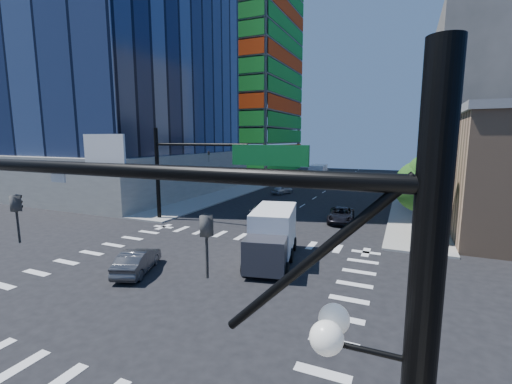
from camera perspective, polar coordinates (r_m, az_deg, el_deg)
The scene contains 16 objects.
ground at distance 20.98m, azimuth -11.13°, elevation -13.96°, with size 160.00×160.00×0.00m, color black.
road_markings at distance 20.98m, azimuth -11.13°, elevation -13.94°, with size 20.00×20.00×0.01m, color silver.
sidewalk_ne at distance 56.39m, azimuth 24.65°, elevation -0.12°, with size 5.00×60.00×0.15m, color #999691.
sidewalk_nw at distance 61.15m, azimuth 0.57°, elevation 1.32°, with size 5.00×60.00×0.15m, color #999691.
construction_building at distance 88.36m, azimuth -2.96°, elevation 19.62°, with size 25.16×34.50×70.60m.
bg_building_ne at distance 72.80m, azimuth 36.92°, elevation 11.78°, with size 24.00×30.00×28.00m, color #5D5853.
signal_mast_se at distance 5.32m, azimuth 14.47°, elevation -26.61°, with size 10.51×2.48×9.00m.
signal_mast_nw at distance 34.66m, azimuth -14.23°, elevation 4.31°, with size 10.20×0.40×9.00m.
tree_south at distance 29.94m, azimuth 26.18°, elevation 1.44°, with size 4.16×4.16×6.82m.
tree_north at distance 41.95m, azimuth 25.85°, elevation 2.37°, with size 3.54×3.52×5.78m.
car_nb_far at distance 34.49m, azimuth 13.99°, elevation -3.75°, with size 2.36×5.12×1.42m, color black.
car_sb_near at distance 35.30m, azimuth 0.67°, elevation -3.29°, with size 1.83×4.51×1.31m, color #B9B9B9.
car_sb_mid at distance 50.82m, azimuth 4.41°, elevation 0.41°, with size 1.51×3.76×1.28m, color silver.
car_sb_cross at distance 22.45m, azimuth -19.18°, elevation -10.78°, with size 1.53×4.37×1.44m, color #424347.
box_truck_near at distance 22.62m, azimuth 2.60°, elevation -8.01°, with size 4.10×6.96×3.42m.
box_truck_far at distance 64.46m, azimuth 10.44°, elevation 2.84°, with size 3.10×6.59×3.38m.
Camera 1 is at (11.19, -15.81, 8.07)m, focal length 24.00 mm.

